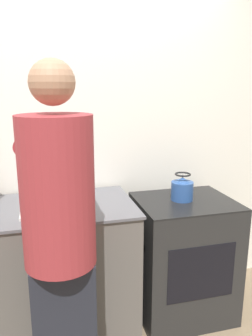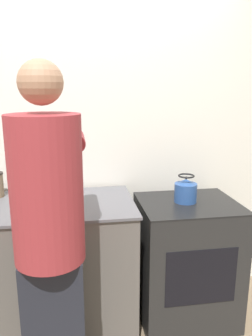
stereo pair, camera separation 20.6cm
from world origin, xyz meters
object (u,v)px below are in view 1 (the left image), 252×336
(cutting_board, at_px, (50,210))
(oven, at_px, (183,257))
(person, at_px, (60,237))
(knife, at_px, (53,208))
(kettle, at_px, (182,189))

(cutting_board, bearing_deg, oven, 3.34)
(person, xyz_separation_m, knife, (-0.01, 0.49, -0.03))
(cutting_board, height_order, kettle, kettle)
(oven, distance_m, kettle, 0.54)
(cutting_board, relative_size, kettle, 1.80)
(person, relative_size, cutting_board, 5.11)
(oven, relative_size, kettle, 4.59)
(knife, bearing_deg, cutting_board, -176.31)
(kettle, bearing_deg, person, -147.53)
(oven, distance_m, knife, 1.06)
(person, height_order, knife, person)
(cutting_board, distance_m, kettle, 0.94)
(knife, height_order, kettle, kettle)
(oven, relative_size, person, 0.50)
(knife, bearing_deg, oven, 15.89)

